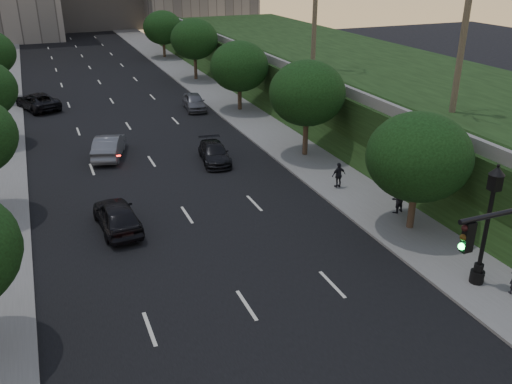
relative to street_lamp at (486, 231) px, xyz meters
name	(u,v)px	position (x,y,z in m)	size (l,w,h in m)	color
road_surface	(133,133)	(-9.76, 27.36, -2.62)	(16.00, 140.00, 0.02)	black
sidewalk_right	(252,118)	(0.49, 27.36, -2.56)	(4.50, 140.00, 0.15)	slate
embankment	(382,89)	(12.24, 25.36, -0.63)	(18.00, 90.00, 4.00)	black
parapet_wall	(297,70)	(3.74, 25.36, 1.72)	(0.35, 90.00, 0.70)	slate
tree_right_a	(419,157)	(0.54, 5.36, 1.39)	(5.20, 5.20, 6.24)	#38281C
tree_right_b	(307,93)	(0.54, 17.36, 1.88)	(5.20, 5.20, 6.74)	#38281C
tree_right_c	(239,66)	(0.54, 30.36, 1.39)	(5.20, 5.20, 6.24)	#38281C
tree_right_d	(194,39)	(0.54, 44.36, 1.88)	(5.20, 5.20, 6.74)	#38281C
tree_right_e	(163,28)	(0.54, 59.36, 1.39)	(5.20, 5.20, 6.24)	#38281C
street_lamp	(486,231)	(0.00, 0.00, 0.00)	(0.64, 0.64, 5.62)	black
sedan_near_left	(117,216)	(-13.51, 11.12, -1.84)	(1.89, 4.69, 1.60)	black
sedan_mid_left	(109,146)	(-12.26, 22.43, -1.83)	(1.70, 4.86, 1.60)	#595C61
sedan_far_left	(37,101)	(-16.45, 37.83, -1.87)	(2.55, 5.52, 1.53)	black
sedan_near_right	(214,153)	(-5.74, 18.68, -1.99)	(1.80, 4.42, 1.28)	black
sedan_far_right	(194,102)	(-3.18, 32.30, -1.90)	(1.74, 4.32, 1.47)	#5A5B62
pedestrian_b	(397,199)	(0.91, 7.09, -1.67)	(0.79, 0.62, 1.63)	black
pedestrian_c	(339,175)	(-0.28, 11.32, -1.70)	(0.92, 0.38, 1.57)	black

